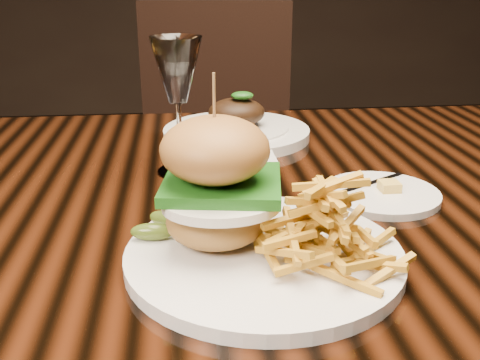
{
  "coord_description": "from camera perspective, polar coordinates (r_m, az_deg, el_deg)",
  "views": [
    {
      "loc": [
        -0.1,
        -0.73,
        1.04
      ],
      "look_at": [
        -0.04,
        -0.12,
        0.81
      ],
      "focal_mm": 42.0,
      "sensor_mm": 36.0,
      "label": 1
    }
  ],
  "objects": [
    {
      "name": "chair_far",
      "position": [
        1.7,
        -2.57,
        3.57
      ],
      "size": [
        0.51,
        0.51,
        0.95
      ],
      "rotation": [
        0.0,
        0.0,
        -0.11
      ],
      "color": "black",
      "rests_on": "ground"
    },
    {
      "name": "burger_plate",
      "position": [
        0.58,
        2.34,
        -3.56
      ],
      "size": [
        0.29,
        0.29,
        0.2
      ],
      "rotation": [
        0.0,
        0.0,
        -0.36
      ],
      "color": "silver",
      "rests_on": "dining_table"
    },
    {
      "name": "ramekin",
      "position": [
        0.83,
        1.35,
        1.35
      ],
      "size": [
        0.07,
        0.07,
        0.03
      ],
      "primitive_type": "cube",
      "rotation": [
        0.0,
        0.0,
        -0.14
      ],
      "color": "silver",
      "rests_on": "dining_table"
    },
    {
      "name": "dining_table",
      "position": [
        0.83,
        1.59,
        -5.8
      ],
      "size": [
        1.6,
        0.9,
        0.75
      ],
      "color": "black",
      "rests_on": "ground"
    },
    {
      "name": "far_dish",
      "position": [
        1.03,
        -0.36,
        5.22
      ],
      "size": [
        0.27,
        0.27,
        0.09
      ],
      "rotation": [
        0.0,
        0.0,
        0.06
      ],
      "color": "silver",
      "rests_on": "dining_table"
    },
    {
      "name": "wine_glass",
      "position": [
        0.82,
        -6.41,
        10.59
      ],
      "size": [
        0.08,
        0.08,
        0.2
      ],
      "color": "white",
      "rests_on": "dining_table"
    },
    {
      "name": "side_saucer",
      "position": [
        0.79,
        14.15,
        -1.36
      ],
      "size": [
        0.16,
        0.16,
        0.02
      ],
      "rotation": [
        0.0,
        0.0,
        0.0
      ],
      "color": "silver",
      "rests_on": "dining_table"
    }
  ]
}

